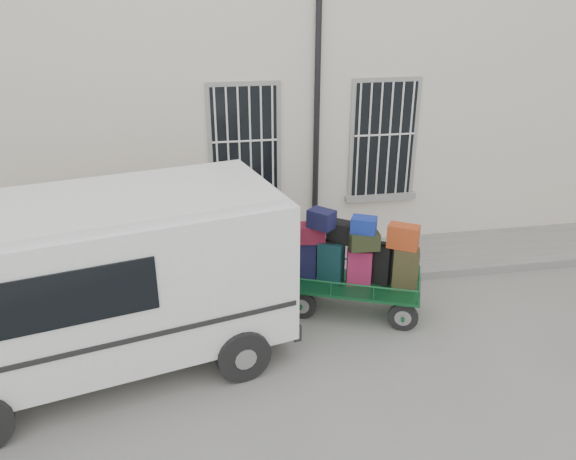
# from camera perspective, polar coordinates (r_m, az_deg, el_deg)

# --- Properties ---
(ground) EXTENTS (80.00, 80.00, 0.00)m
(ground) POSITION_cam_1_polar(r_m,az_deg,el_deg) (8.84, 0.81, -10.69)
(ground) COLOR slate
(ground) RESTS_ON ground
(building) EXTENTS (24.00, 5.15, 6.00)m
(building) POSITION_cam_1_polar(r_m,az_deg,el_deg) (12.91, -3.96, 14.62)
(building) COLOR beige
(building) RESTS_ON ground
(sidewalk) EXTENTS (24.00, 1.70, 0.15)m
(sidewalk) POSITION_cam_1_polar(r_m,az_deg,el_deg) (10.67, -1.46, -3.83)
(sidewalk) COLOR slate
(sidewalk) RESTS_ON ground
(luggage_cart) EXTENTS (2.46, 1.69, 1.79)m
(luggage_cart) POSITION_cam_1_polar(r_m,az_deg,el_deg) (9.07, 6.61, -3.21)
(luggage_cart) COLOR black
(luggage_cart) RESTS_ON ground
(van) EXTENTS (5.31, 3.17, 2.51)m
(van) POSITION_cam_1_polar(r_m,az_deg,el_deg) (7.89, -18.50, -4.43)
(van) COLOR silver
(van) RESTS_ON ground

